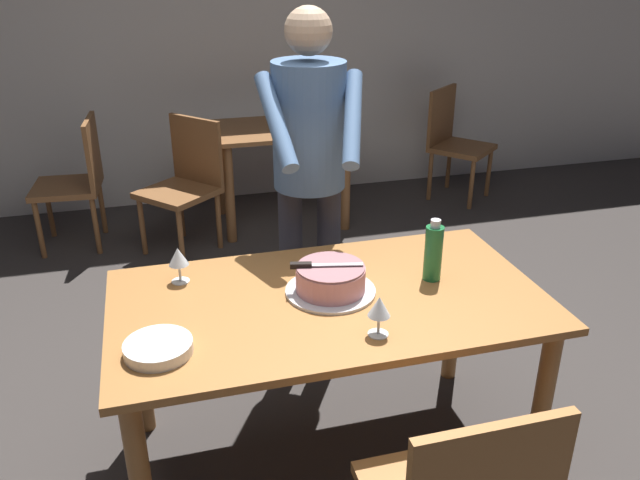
# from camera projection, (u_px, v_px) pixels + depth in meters

# --- Properties ---
(ground_plane) EXTENTS (14.00, 14.00, 0.00)m
(ground_plane) POSITION_uv_depth(u_px,v_px,m) (328.00, 453.00, 2.69)
(ground_plane) COLOR #383330
(back_wall) EXTENTS (10.00, 0.12, 2.70)m
(back_wall) POSITION_uv_depth(u_px,v_px,m) (215.00, 30.00, 4.93)
(back_wall) COLOR silver
(back_wall) RESTS_ON ground_plane
(main_dining_table) EXTENTS (1.60, 0.88, 0.75)m
(main_dining_table) POSITION_uv_depth(u_px,v_px,m) (329.00, 322.00, 2.42)
(main_dining_table) COLOR #9E6633
(main_dining_table) RESTS_ON ground_plane
(cake_on_platter) EXTENTS (0.34, 0.34, 0.11)m
(cake_on_platter) POSITION_uv_depth(u_px,v_px,m) (331.00, 280.00, 2.39)
(cake_on_platter) COLOR silver
(cake_on_platter) RESTS_ON main_dining_table
(cake_knife) EXTENTS (0.27, 0.08, 0.02)m
(cake_knife) POSITION_uv_depth(u_px,v_px,m) (311.00, 265.00, 2.36)
(cake_knife) COLOR silver
(cake_knife) RESTS_ON cake_on_platter
(plate_stack) EXTENTS (0.22, 0.22, 0.04)m
(plate_stack) POSITION_uv_depth(u_px,v_px,m) (158.00, 348.00, 2.04)
(plate_stack) COLOR white
(plate_stack) RESTS_ON main_dining_table
(wine_glass_near) EXTENTS (0.08, 0.08, 0.14)m
(wine_glass_near) POSITION_uv_depth(u_px,v_px,m) (178.00, 258.00, 2.44)
(wine_glass_near) COLOR silver
(wine_glass_near) RESTS_ON main_dining_table
(wine_glass_far) EXTENTS (0.08, 0.08, 0.14)m
(wine_glass_far) POSITION_uv_depth(u_px,v_px,m) (379.00, 308.00, 2.10)
(wine_glass_far) COLOR silver
(wine_glass_far) RESTS_ON main_dining_table
(water_bottle) EXTENTS (0.07, 0.07, 0.25)m
(water_bottle) POSITION_uv_depth(u_px,v_px,m) (433.00, 252.00, 2.46)
(water_bottle) COLOR #1E6B38
(water_bottle) RESTS_ON main_dining_table
(person_cutting_cake) EXTENTS (0.46, 0.57, 1.72)m
(person_cutting_cake) POSITION_uv_depth(u_px,v_px,m) (310.00, 160.00, 2.83)
(person_cutting_cake) COLOR #2D2D38
(person_cutting_cake) RESTS_ON ground_plane
(background_table) EXTENTS (1.00, 0.70, 0.74)m
(background_table) POSITION_uv_depth(u_px,v_px,m) (280.00, 148.00, 4.72)
(background_table) COLOR brown
(background_table) RESTS_ON ground_plane
(background_chair_0) EXTENTS (0.47, 0.47, 0.90)m
(background_chair_0) POSITION_uv_depth(u_px,v_px,m) (77.00, 178.00, 4.38)
(background_chair_0) COLOR brown
(background_chair_0) RESTS_ON ground_plane
(background_chair_1) EXTENTS (0.62, 0.62, 0.90)m
(background_chair_1) POSITION_uv_depth(u_px,v_px,m) (185.00, 181.00, 4.33)
(background_chair_1) COLOR brown
(background_chair_1) RESTS_ON ground_plane
(background_chair_2) EXTENTS (0.62, 0.62, 0.90)m
(background_chair_2) POSITION_uv_depth(u_px,v_px,m) (454.00, 139.00, 5.26)
(background_chair_2) COLOR brown
(background_chair_2) RESTS_ON ground_plane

